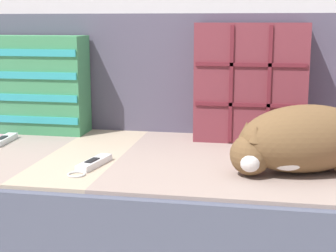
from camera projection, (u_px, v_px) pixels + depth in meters
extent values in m
cube|color=gray|center=(162.00, 239.00, 1.67)|extent=(2.13, 0.87, 0.16)
cube|color=#4C5166|center=(162.00, 186.00, 1.63)|extent=(2.09, 0.85, 0.20)
cube|color=gray|center=(27.00, 149.00, 1.67)|extent=(0.22, 0.76, 0.01)
cube|color=tan|center=(92.00, 152.00, 1.63)|extent=(0.22, 0.76, 0.01)
cube|color=gray|center=(161.00, 155.00, 1.59)|extent=(0.22, 0.76, 0.01)
cube|color=gray|center=(233.00, 158.00, 1.55)|extent=(0.22, 0.76, 0.01)
cube|color=gray|center=(309.00, 162.00, 1.51)|extent=(0.22, 0.76, 0.01)
cube|color=#514C60|center=(181.00, 72.00, 1.92)|extent=(2.09, 0.14, 0.43)
cube|color=brown|center=(251.00, 83.00, 1.74)|extent=(0.37, 0.13, 0.40)
cube|color=maroon|center=(249.00, 105.00, 1.68)|extent=(0.36, 0.01, 0.01)
cube|color=maroon|center=(231.00, 85.00, 1.68)|extent=(0.01, 0.01, 0.38)
cube|color=maroon|center=(251.00, 65.00, 1.66)|extent=(0.36, 0.01, 0.01)
cube|color=maroon|center=(269.00, 85.00, 1.66)|extent=(0.01, 0.01, 0.38)
cube|color=#3D8956|center=(23.00, 84.00, 1.89)|extent=(0.48, 0.13, 0.35)
cube|color=teal|center=(16.00, 119.00, 1.85)|extent=(0.47, 0.01, 0.02)
cube|color=teal|center=(15.00, 97.00, 1.83)|extent=(0.47, 0.01, 0.02)
cube|color=teal|center=(14.00, 75.00, 1.81)|extent=(0.47, 0.01, 0.02)
cube|color=teal|center=(12.00, 52.00, 1.80)|extent=(0.47, 0.01, 0.02)
ellipsoid|color=brown|center=(305.00, 139.00, 1.39)|extent=(0.43, 0.35, 0.18)
sphere|color=brown|center=(251.00, 155.00, 1.35)|extent=(0.11, 0.11, 0.11)
sphere|color=white|center=(250.00, 161.00, 1.32)|extent=(0.06, 0.06, 0.06)
ellipsoid|color=white|center=(287.00, 155.00, 1.32)|extent=(0.11, 0.05, 0.08)
cone|color=brown|center=(256.00, 134.00, 1.31)|extent=(0.04, 0.04, 0.04)
cone|color=brown|center=(247.00, 129.00, 1.37)|extent=(0.04, 0.04, 0.04)
cube|color=white|center=(94.00, 163.00, 1.45)|extent=(0.06, 0.16, 0.02)
cube|color=black|center=(92.00, 160.00, 1.44)|extent=(0.03, 0.06, 0.00)
cube|color=black|center=(106.00, 157.00, 1.52)|extent=(0.03, 0.01, 0.02)
torus|color=silver|center=(76.00, 174.00, 1.37)|extent=(0.06, 0.06, 0.01)
cube|color=white|center=(4.00, 140.00, 1.74)|extent=(0.05, 0.16, 0.02)
cube|color=black|center=(2.00, 138.00, 1.72)|extent=(0.02, 0.06, 0.00)
cube|color=black|center=(13.00, 135.00, 1.81)|extent=(0.03, 0.01, 0.02)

